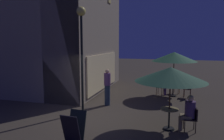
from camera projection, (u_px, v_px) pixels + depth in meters
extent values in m
plane|color=#3C342A|center=(87.00, 119.00, 8.83)|extent=(60.00, 60.00, 0.00)
cube|color=gray|center=(89.00, 23.00, 13.65)|extent=(7.31, 1.96, 8.37)
cube|color=gray|center=(23.00, 20.00, 11.85)|extent=(1.96, 7.42, 8.37)
cube|color=beige|center=(103.00, 71.00, 13.41)|extent=(5.12, 0.08, 2.10)
cylinder|color=black|center=(82.00, 65.00, 9.26)|extent=(0.10, 0.10, 4.16)
sphere|color=#FAE361|center=(81.00, 11.00, 8.97)|extent=(0.38, 0.38, 0.38)
cube|color=black|center=(77.00, 126.00, 6.80)|extent=(0.34, 0.57, 0.95)
cube|color=black|center=(71.00, 130.00, 6.47)|extent=(0.34, 0.57, 0.95)
cylinder|color=black|center=(173.00, 96.00, 12.42)|extent=(0.40, 0.40, 0.03)
cylinder|color=black|center=(173.00, 90.00, 12.38)|extent=(0.06, 0.06, 0.69)
cylinder|color=#8A5D45|center=(173.00, 84.00, 12.33)|extent=(0.79, 0.79, 0.03)
cylinder|color=black|center=(169.00, 129.00, 7.75)|extent=(0.40, 0.40, 0.03)
cylinder|color=black|center=(169.00, 120.00, 7.71)|extent=(0.06, 0.06, 0.72)
cylinder|color=olive|center=(169.00, 109.00, 7.66)|extent=(0.64, 0.64, 0.03)
cylinder|color=black|center=(173.00, 96.00, 12.42)|extent=(0.36, 0.36, 0.06)
cylinder|color=#483D23|center=(174.00, 75.00, 12.26)|extent=(0.05, 0.05, 2.43)
cone|color=#265838|center=(174.00, 57.00, 12.13)|extent=(2.45, 2.45, 0.51)
cylinder|color=black|center=(169.00, 129.00, 7.75)|extent=(0.36, 0.36, 0.06)
cylinder|color=#51341F|center=(170.00, 100.00, 7.61)|extent=(0.05, 0.05, 2.15)
cone|color=#244E34|center=(171.00, 74.00, 7.50)|extent=(2.43, 2.43, 0.49)
cylinder|color=brown|center=(178.00, 91.00, 12.80)|extent=(0.03, 0.03, 0.45)
cylinder|color=brown|center=(173.00, 90.00, 12.95)|extent=(0.03, 0.03, 0.45)
cylinder|color=brown|center=(179.00, 90.00, 13.06)|extent=(0.03, 0.03, 0.45)
cylinder|color=brown|center=(174.00, 89.00, 13.22)|extent=(0.03, 0.03, 0.45)
cube|color=brown|center=(176.00, 86.00, 12.98)|extent=(0.47, 0.47, 0.04)
cube|color=brown|center=(177.00, 82.00, 13.10)|extent=(0.13, 0.39, 0.39)
cylinder|color=#4F3124|center=(163.00, 91.00, 12.82)|extent=(0.03, 0.03, 0.42)
cylinder|color=#4F3124|center=(162.00, 92.00, 12.55)|extent=(0.03, 0.03, 0.42)
cylinder|color=#4F3124|center=(158.00, 90.00, 12.97)|extent=(0.03, 0.03, 0.42)
cylinder|color=#4F3124|center=(156.00, 91.00, 12.70)|extent=(0.03, 0.03, 0.42)
cube|color=#4F3124|center=(160.00, 87.00, 12.73)|extent=(0.46, 0.46, 0.04)
cube|color=#4F3124|center=(157.00, 83.00, 12.78)|extent=(0.38, 0.13, 0.43)
cylinder|color=#4C2F25|center=(184.00, 94.00, 12.00)|extent=(0.03, 0.03, 0.46)
cylinder|color=#4C2F25|center=(184.00, 92.00, 12.30)|extent=(0.03, 0.03, 0.46)
cylinder|color=#4C2F25|center=(190.00, 94.00, 11.87)|extent=(0.03, 0.03, 0.46)
cylinder|color=#4C2F25|center=(191.00, 93.00, 12.17)|extent=(0.03, 0.03, 0.46)
cube|color=#4C2F25|center=(187.00, 89.00, 12.06)|extent=(0.46, 0.46, 0.04)
cube|color=#4C2F25|center=(191.00, 85.00, 11.95)|extent=(0.41, 0.09, 0.39)
cylinder|color=black|center=(185.00, 127.00, 7.46)|extent=(0.03, 0.03, 0.42)
cylinder|color=black|center=(184.00, 123.00, 7.79)|extent=(0.03, 0.03, 0.42)
cylinder|color=black|center=(196.00, 127.00, 7.38)|extent=(0.03, 0.03, 0.42)
cylinder|color=black|center=(194.00, 124.00, 7.72)|extent=(0.03, 0.03, 0.42)
cube|color=black|center=(190.00, 119.00, 7.56)|extent=(0.47, 0.47, 0.04)
cube|color=black|center=(196.00, 113.00, 7.49)|extent=(0.44, 0.07, 0.38)
cube|color=#543762|center=(162.00, 87.00, 12.65)|extent=(0.42, 0.43, 0.14)
cylinder|color=#543762|center=(165.00, 91.00, 12.61)|extent=(0.14, 0.14, 0.49)
cylinder|color=#511B1F|center=(160.00, 82.00, 12.69)|extent=(0.34, 0.34, 0.55)
sphere|color=brown|center=(160.00, 75.00, 12.64)|extent=(0.21, 0.21, 0.21)
cube|color=#7C6B52|center=(185.00, 117.00, 7.58)|extent=(0.38, 0.39, 0.14)
cylinder|color=#7C6B52|center=(180.00, 123.00, 7.65)|extent=(0.14, 0.14, 0.49)
cylinder|color=#543C67|center=(190.00, 109.00, 7.52)|extent=(0.35, 0.35, 0.56)
sphere|color=beige|center=(191.00, 98.00, 7.47)|extent=(0.22, 0.22, 0.22)
cylinder|color=#283548|center=(107.00, 95.00, 10.63)|extent=(0.27, 0.27, 0.98)
cylinder|color=#653F6D|center=(107.00, 79.00, 10.52)|extent=(0.31, 0.31, 0.58)
sphere|color=tan|center=(107.00, 71.00, 10.48)|extent=(0.19, 0.19, 0.19)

